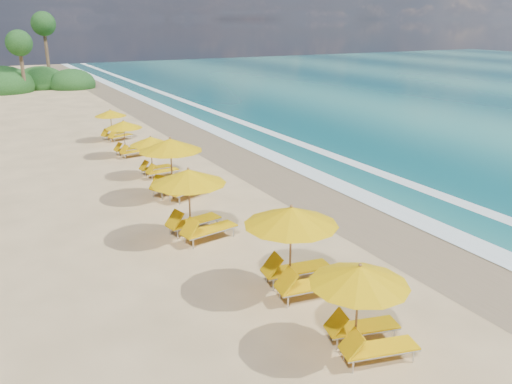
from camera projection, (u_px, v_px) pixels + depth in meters
name	position (u px, v px, depth m)	size (l,w,h in m)	color
ground	(256.00, 222.00, 19.62)	(160.00, 160.00, 0.00)	tan
wet_sand	(342.00, 205.00, 21.41)	(4.00, 160.00, 0.01)	#8A7652
surf_foam	(392.00, 195.00, 22.61)	(4.00, 160.00, 0.01)	white
station_2	(365.00, 303.00, 11.60)	(2.77, 2.67, 2.26)	olive
station_3	(297.00, 243.00, 14.22)	(3.03, 2.86, 2.60)	olive
station_4	(194.00, 198.00, 17.80)	(3.11, 2.97, 2.59)	olive
station_5	(175.00, 163.00, 21.90)	(3.51, 3.49, 2.68)	olive
station_6	(154.00, 153.00, 25.07)	(2.34, 2.20, 2.02)	olive
station_7	(127.00, 136.00, 28.76)	(2.44, 2.32, 2.06)	olive
station_8	(113.00, 123.00, 32.58)	(2.60, 2.57, 1.99)	olive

